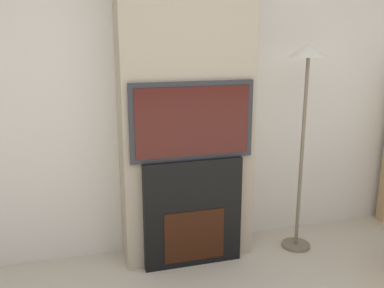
# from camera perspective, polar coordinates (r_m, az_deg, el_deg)

# --- Properties ---
(wall_back) EXTENTS (6.00, 0.06, 2.70)m
(wall_back) POSITION_cam_1_polar(r_m,az_deg,el_deg) (3.59, -1.70, 6.78)
(wall_back) COLOR silver
(wall_back) RESTS_ON ground_plane
(chimney_breast) EXTENTS (1.05, 0.35, 2.70)m
(chimney_breast) POSITION_cam_1_polar(r_m,az_deg,el_deg) (3.39, -0.83, 6.33)
(chimney_breast) COLOR tan
(chimney_breast) RESTS_ON ground_plane
(fireplace) EXTENTS (0.80, 0.15, 0.89)m
(fireplace) POSITION_cam_1_polar(r_m,az_deg,el_deg) (3.48, 0.01, -9.09)
(fireplace) COLOR black
(fireplace) RESTS_ON ground_plane
(television) EXTENTS (0.97, 0.07, 0.60)m
(television) POSITION_cam_1_polar(r_m,az_deg,el_deg) (3.25, 0.02, 3.08)
(television) COLOR #2D2D33
(television) RESTS_ON fireplace
(floor_lamp) EXTENTS (0.32, 0.32, 1.75)m
(floor_lamp) POSITION_cam_1_polar(r_m,az_deg,el_deg) (3.59, 14.99, 7.24)
(floor_lamp) COLOR #726651
(floor_lamp) RESTS_ON ground_plane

